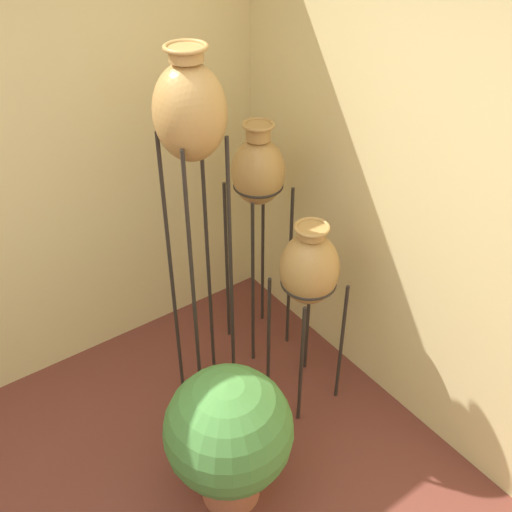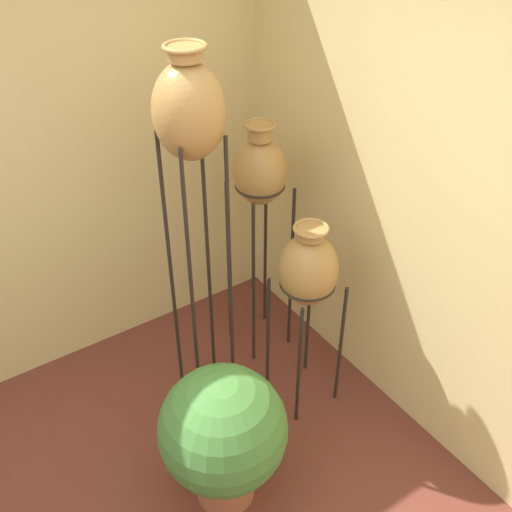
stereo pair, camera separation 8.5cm
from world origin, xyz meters
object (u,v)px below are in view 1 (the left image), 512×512
Objects in this scene: vase_stand_medium at (258,175)px; vase_stand_tall at (190,121)px; vase_stand_short at (309,270)px; potted_plant at (229,435)px.

vase_stand_tall is at bearing -158.98° from vase_stand_medium.
vase_stand_tall is 1.73× the size of vase_stand_short.
vase_stand_tall is 0.99m from vase_stand_short.
vase_stand_tall is 0.75m from vase_stand_medium.
vase_stand_tall reaches higher than potted_plant.
potted_plant is (-0.78, -0.84, -0.76)m from vase_stand_medium.
vase_stand_short reaches higher than potted_plant.
vase_stand_short is at bearing 23.34° from potted_plant.
vase_stand_tall reaches higher than vase_stand_short.
potted_plant is at bearing -156.66° from vase_stand_short.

